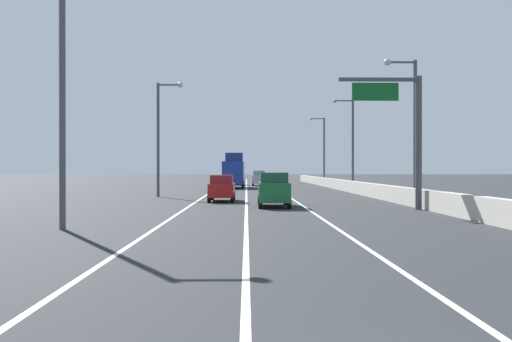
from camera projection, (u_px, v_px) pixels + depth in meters
ground_plane at (263, 188)px, 68.82m from camera, size 320.00×320.00×0.00m
lane_stripe_left at (213, 190)px, 59.73m from camera, size 0.16×130.00×0.00m
lane_stripe_center at (246, 190)px, 59.79m from camera, size 0.16×130.00×0.00m
lane_stripe_right at (280, 190)px, 59.85m from camera, size 0.16×130.00×0.00m
jersey_barrier_right at (376, 191)px, 44.96m from camera, size 0.60×120.00×1.10m
overhead_sign_gantry at (406, 125)px, 31.74m from camera, size 4.68×0.36×7.50m
lamp_post_right_second at (411, 120)px, 36.54m from camera, size 2.14×0.44×9.39m
lamp_post_right_third at (350, 138)px, 57.25m from camera, size 2.14×0.44×9.39m
lamp_post_right_fourth at (322, 146)px, 77.96m from camera, size 2.14×0.44×9.39m
lamp_post_left_near at (70, 87)px, 21.53m from camera, size 2.14×0.44×9.39m
lamp_post_left_mid at (161, 130)px, 46.39m from camera, size 2.14×0.44×9.39m
car_white_0 at (235, 178)px, 79.99m from camera, size 2.08×4.49×2.07m
car_silver_1 at (259, 178)px, 76.90m from camera, size 1.92×4.68×2.03m
car_green_2 at (274, 190)px, 34.38m from camera, size 1.93×4.73×2.08m
car_red_3 at (222, 188)px, 39.96m from camera, size 1.81×4.26×1.86m
box_truck at (234, 172)px, 67.95m from camera, size 2.55×8.22×4.23m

